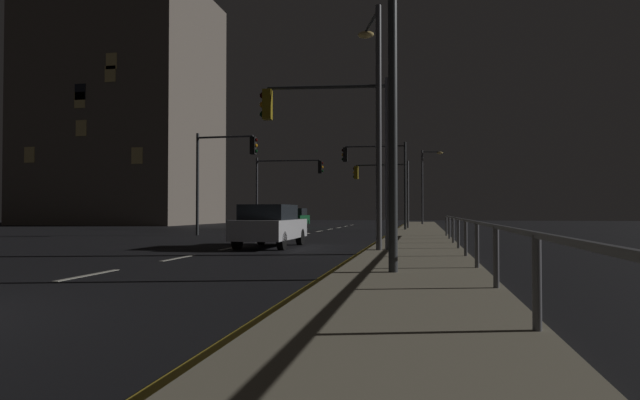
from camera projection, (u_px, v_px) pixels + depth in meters
ground_plane at (268, 241)px, 22.91m from camera, size 112.00×112.00×0.00m
sidewalk_right at (418, 241)px, 21.63m from camera, size 2.98×77.00×0.14m
lane_markings_center at (288, 237)px, 26.35m from camera, size 0.14×50.00×0.01m
lane_edge_line at (385, 237)px, 26.87m from camera, size 0.14×53.00×0.01m
car at (270, 225)px, 19.07m from camera, size 1.87×4.42×1.57m
car_oncoming at (294, 218)px, 40.70m from camera, size 2.05×4.49×1.57m
traffic_light_mid_right at (382, 181)px, 37.67m from camera, size 4.10×0.38×4.84m
traffic_light_far_center at (286, 178)px, 39.19m from camera, size 5.22×0.56×5.44m
traffic_light_far_right at (331, 129)px, 16.22m from camera, size 4.10×0.70×5.36m
traffic_light_near_right at (222, 163)px, 28.36m from camera, size 3.59×0.34×5.68m
traffic_light_near_left at (378, 168)px, 34.11m from camera, size 4.26×0.54×5.75m
street_lamp_far_end at (426, 179)px, 48.24m from camera, size 2.01×0.57×6.92m
street_lamp_median at (376, 105)px, 16.26m from camera, size 0.96×2.12×7.57m
street_lamp_across_street at (374, 38)px, 10.19m from camera, size 2.30×0.46×7.67m
barrier_fence at (466, 228)px, 13.73m from camera, size 0.09×23.48×0.98m
building_distant at (125, 109)px, 54.62m from camera, size 17.28×13.77×24.33m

